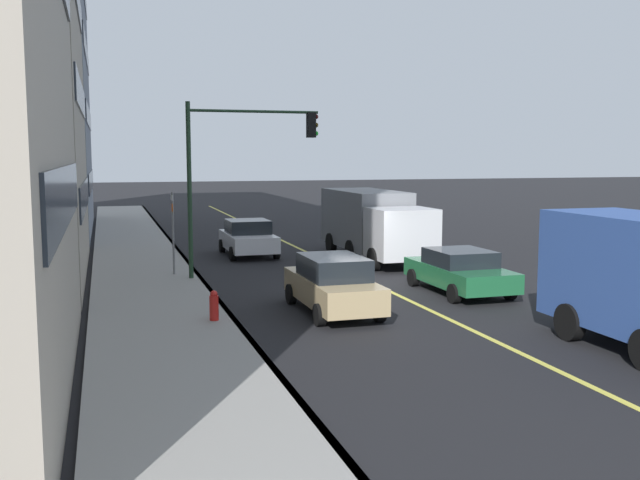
# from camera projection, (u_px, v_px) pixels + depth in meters

# --- Properties ---
(ground) EXTENTS (200.00, 200.00, 0.00)m
(ground) POSITION_uv_depth(u_px,v_px,m) (372.00, 283.00, 25.07)
(ground) COLOR black
(sidewalk_slab) EXTENTS (80.00, 3.77, 0.15)m
(sidewalk_slab) POSITION_uv_depth(u_px,v_px,m) (152.00, 293.00, 22.90)
(sidewalk_slab) COLOR gray
(sidewalk_slab) RESTS_ON ground
(curb_edge) EXTENTS (80.00, 0.16, 0.15)m
(curb_edge) POSITION_uv_depth(u_px,v_px,m) (209.00, 290.00, 23.42)
(curb_edge) COLOR slate
(curb_edge) RESTS_ON ground
(lane_stripe_center) EXTENTS (80.00, 0.16, 0.01)m
(lane_stripe_center) POSITION_uv_depth(u_px,v_px,m) (372.00, 283.00, 25.07)
(lane_stripe_center) COLOR #D8CC4C
(lane_stripe_center) RESTS_ON ground
(car_tan) EXTENTS (4.48, 1.89, 1.62)m
(car_tan) POSITION_uv_depth(u_px,v_px,m) (333.00, 284.00, 20.27)
(car_tan) COLOR tan
(car_tan) RESTS_ON ground
(car_green) EXTENTS (4.52, 2.12, 1.41)m
(car_green) POSITION_uv_depth(u_px,v_px,m) (460.00, 271.00, 23.22)
(car_green) COLOR #1E6038
(car_green) RESTS_ON ground
(car_white) EXTENTS (4.26, 2.13, 1.59)m
(car_white) POSITION_uv_depth(u_px,v_px,m) (248.00, 238.00, 31.90)
(car_white) COLOR silver
(car_white) RESTS_ON ground
(truck_gray) EXTENTS (7.95, 2.55, 2.90)m
(truck_gray) POSITION_uv_depth(u_px,v_px,m) (373.00, 222.00, 30.75)
(truck_gray) COLOR silver
(truck_gray) RESTS_ON ground
(traffic_light_mast) EXTENTS (0.28, 4.75, 6.28)m
(traffic_light_mast) POSITION_uv_depth(u_px,v_px,m) (239.00, 159.00, 25.24)
(traffic_light_mast) COLOR #1E3823
(traffic_light_mast) RESTS_ON ground
(street_sign_post) EXTENTS (0.60, 0.08, 3.12)m
(street_sign_post) POSITION_uv_depth(u_px,v_px,m) (173.00, 228.00, 25.87)
(street_sign_post) COLOR slate
(street_sign_post) RESTS_ON ground
(fire_hydrant) EXTENTS (0.24, 0.24, 0.94)m
(fire_hydrant) POSITION_uv_depth(u_px,v_px,m) (214.00, 308.00, 18.73)
(fire_hydrant) COLOR red
(fire_hydrant) RESTS_ON ground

